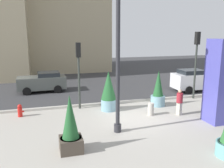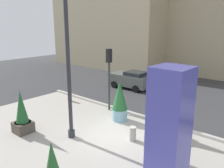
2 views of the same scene
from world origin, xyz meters
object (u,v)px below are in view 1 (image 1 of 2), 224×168
fire_hydrant (20,111)px  car_intersection (43,82)px  potted_plant_by_pillar (70,128)px  traffic_light_far_side (196,54)px  potted_plant_mid_plaza (158,91)px  potted_plant_curbside (109,91)px  art_pillar_blue (220,82)px  traffic_light_corner (79,65)px  car_curb_east (197,80)px  pedestrian_by_curb (180,101)px  lamp_post (118,60)px  concrete_bollard (151,109)px

fire_hydrant → car_intersection: bearing=77.3°
potted_plant_by_pillar → traffic_light_far_side: bearing=30.5°
potted_plant_mid_plaza → potted_plant_curbside: bearing=-179.4°
art_pillar_blue → car_intersection: bearing=132.1°
traffic_light_corner → car_curb_east: 10.66m
traffic_light_far_side → pedestrian_by_curb: size_ratio=3.14×
lamp_post → car_curb_east: size_ratio=1.74×
art_pillar_blue → potted_plant_curbside: 6.40m
potted_plant_by_pillar → pedestrian_by_curb: bearing=22.3°
art_pillar_blue → car_curb_east: bearing=63.1°
traffic_light_corner → potted_plant_by_pillar: bearing=-102.4°
potted_plant_mid_plaza → car_intersection: potted_plant_mid_plaza is taller
lamp_post → car_intersection: size_ratio=1.87×
potted_plant_curbside → traffic_light_far_side: 7.23m
potted_plant_mid_plaza → traffic_light_corner: 5.52m
traffic_light_far_side → traffic_light_corner: (-8.56, -0.07, -0.43)m
traffic_light_far_side → lamp_post: bearing=-149.2°
traffic_light_far_side → car_intersection: bearing=153.3°
fire_hydrant → pedestrian_by_curb: size_ratio=0.48×
potted_plant_curbside → potted_plant_mid_plaza: size_ratio=1.05×
art_pillar_blue → car_intersection: 13.60m
fire_hydrant → pedestrian_by_curb: bearing=-14.6°
traffic_light_far_side → car_intersection: 12.31m
potted_plant_curbside → car_curb_east: (8.57, 3.08, -0.32)m
potted_plant_by_pillar → potted_plant_curbside: bearing=58.4°
traffic_light_corner → car_intersection: (-2.22, 5.48, -2.02)m
potted_plant_curbside → traffic_light_far_side: bearing=8.2°
art_pillar_blue → car_intersection: art_pillar_blue is taller
potted_plant_by_pillar → car_intersection: 11.23m
concrete_bollard → potted_plant_mid_plaza: bearing=51.8°
potted_plant_by_pillar → concrete_bollard: 6.06m
car_intersection → car_curb_east: car_curb_east is taller
concrete_bollard → traffic_light_corner: 5.22m
lamp_post → pedestrian_by_curb: 5.24m
lamp_post → art_pillar_blue: lamp_post is taller
car_curb_east → potted_plant_mid_plaza: bearing=-149.3°
potted_plant_by_pillar → traffic_light_corner: traffic_light_corner is taller
lamp_post → potted_plant_mid_plaza: (3.93, 3.44, -2.55)m
car_intersection → car_curb_east: size_ratio=0.93×
lamp_post → potted_plant_by_pillar: size_ratio=3.02×
car_curb_east → concrete_bollard: bearing=-143.9°
concrete_bollard → potted_plant_curbside: bearing=143.6°
lamp_post → art_pillar_blue: (5.66, -0.23, -1.30)m
car_curb_east → lamp_post: bearing=-144.4°
lamp_post → potted_plant_by_pillar: 3.77m
potted_plant_by_pillar → car_intersection: (-0.96, 11.19, -0.21)m
lamp_post → art_pillar_blue: 5.81m
lamp_post → traffic_light_corner: 4.54m
traffic_light_corner → pedestrian_by_curb: traffic_light_corner is taller
potted_plant_mid_plaza → car_intersection: 9.72m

